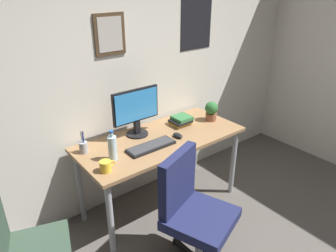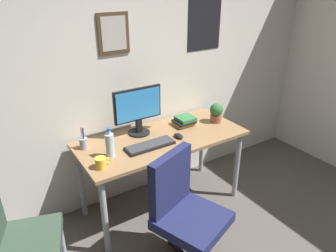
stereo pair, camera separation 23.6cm
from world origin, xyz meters
TOP-DOWN VIEW (x-y plane):
  - wall_back at (0.00, 2.15)m, footprint 4.40×0.10m
  - desk at (-0.01, 1.73)m, footprint 1.52×0.68m
  - office_chair at (-0.24, 1.05)m, footprint 0.59×0.60m
  - side_chair at (-1.32, 1.44)m, footprint 0.53×0.53m
  - monitor at (-0.14, 1.91)m, footprint 0.46×0.20m
  - keyboard at (-0.19, 1.63)m, footprint 0.43×0.15m
  - computer_mouse at (0.11, 1.64)m, footprint 0.06×0.11m
  - water_bottle at (-0.53, 1.66)m, footprint 0.07×0.07m
  - coffee_mug_near at (-0.66, 1.54)m, footprint 0.12×0.09m
  - potted_plant at (0.62, 1.72)m, footprint 0.13×0.13m
  - pen_cup at (-0.67, 1.90)m, footprint 0.07×0.07m
  - book_stack_left at (0.32, 1.83)m, footprint 0.20×0.17m

SIDE VIEW (x-z plane):
  - side_chair at x=-1.32m, z-range 0.06..0.94m
  - office_chair at x=-0.24m, z-range 0.05..1.00m
  - desk at x=-0.01m, z-range 0.29..1.05m
  - keyboard at x=-0.19m, z-range 0.76..0.78m
  - computer_mouse at x=0.11m, z-range 0.76..0.79m
  - book_stack_left at x=0.32m, z-range 0.76..0.84m
  - coffee_mug_near at x=-0.66m, z-range 0.76..0.84m
  - pen_cup at x=-0.67m, z-range 0.71..0.91m
  - potted_plant at x=0.62m, z-range 0.76..0.96m
  - water_bottle at x=-0.53m, z-range 0.74..0.99m
  - monitor at x=-0.14m, z-range 0.78..1.21m
  - wall_back at x=0.00m, z-range 0.00..2.60m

